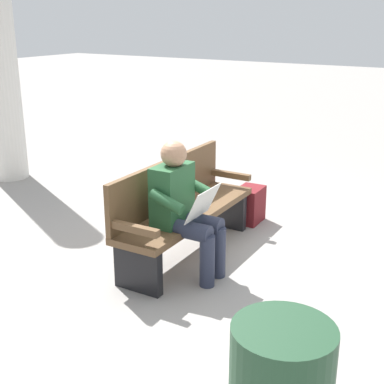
{
  "coord_description": "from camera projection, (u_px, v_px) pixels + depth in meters",
  "views": [
    {
      "loc": [
        3.92,
        2.43,
        2.17
      ],
      "look_at": [
        0.17,
        0.15,
        0.7
      ],
      "focal_mm": 49.86,
      "sensor_mm": 36.0,
      "label": 1
    }
  ],
  "objects": [
    {
      "name": "bench_near",
      "position": [
        181.0,
        208.0,
        4.95
      ],
      "size": [
        1.81,
        0.52,
        0.9
      ],
      "rotation": [
        0.0,
        0.0,
        0.02
      ],
      "color": "brown",
      "rests_on": "ground"
    },
    {
      "name": "backpack",
      "position": [
        249.0,
        205.0,
        5.81
      ],
      "size": [
        0.35,
        0.3,
        0.39
      ],
      "rotation": [
        0.0,
        0.0,
        3.18
      ],
      "color": "maroon",
      "rests_on": "ground"
    },
    {
      "name": "ground_plane",
      "position": [
        188.0,
        254.0,
        5.06
      ],
      "size": [
        40.0,
        40.0,
        0.0
      ],
      "primitive_type": "plane",
      "color": "gray"
    },
    {
      "name": "person_seated",
      "position": [
        184.0,
        206.0,
        4.5
      ],
      "size": [
        0.58,
        0.58,
        1.18
      ],
      "rotation": [
        0.0,
        0.0,
        0.02
      ],
      "color": "#23512D",
      "rests_on": "ground"
    }
  ]
}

